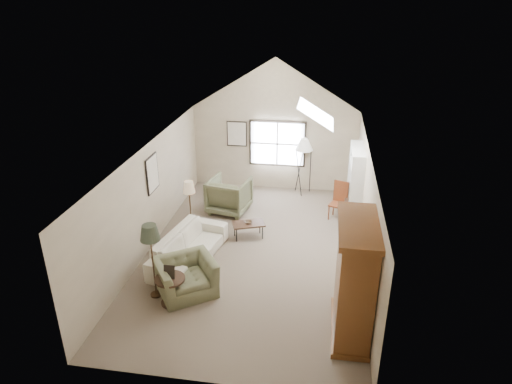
# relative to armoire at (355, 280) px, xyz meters

# --- Properties ---
(room_shell) EXTENTS (5.01, 8.01, 4.00)m
(room_shell) POSITION_rel_armoire_xyz_m (-2.18, 2.40, 2.11)
(room_shell) COLOR #736452
(room_shell) RESTS_ON ground
(window) EXTENTS (1.72, 0.08, 1.42)m
(window) POSITION_rel_armoire_xyz_m (-2.08, 6.36, 0.35)
(window) COLOR black
(window) RESTS_ON room_shell
(skylight) EXTENTS (0.80, 1.20, 0.52)m
(skylight) POSITION_rel_armoire_xyz_m (-0.88, 3.30, 2.12)
(skylight) COLOR white
(skylight) RESTS_ON room_shell
(wall_art) EXTENTS (1.97, 3.71, 0.88)m
(wall_art) POSITION_rel_armoire_xyz_m (-4.06, 4.34, 0.63)
(wall_art) COLOR black
(wall_art) RESTS_ON room_shell
(armoire) EXTENTS (0.60, 1.50, 2.20)m
(armoire) POSITION_rel_armoire_xyz_m (0.00, 0.00, 0.00)
(armoire) COLOR brown
(armoire) RESTS_ON ground
(tv_alcove) EXTENTS (0.32, 1.30, 2.10)m
(tv_alcove) POSITION_rel_armoire_xyz_m (0.16, 4.00, 0.05)
(tv_alcove) COLOR white
(tv_alcove) RESTS_ON ground
(media_console) EXTENTS (0.34, 1.18, 0.60)m
(media_console) POSITION_rel_armoire_xyz_m (0.14, 4.00, -0.80)
(media_console) COLOR #382316
(media_console) RESTS_ON ground
(tv_panel) EXTENTS (0.05, 0.90, 0.55)m
(tv_panel) POSITION_rel_armoire_xyz_m (0.14, 4.00, -0.18)
(tv_panel) COLOR black
(tv_panel) RESTS_ON media_console
(sofa) EXTENTS (1.37, 2.50, 0.69)m
(sofa) POSITION_rel_armoire_xyz_m (-3.58, 1.85, -0.75)
(sofa) COLOR beige
(sofa) RESTS_ON ground
(armchair_near) EXTENTS (1.51, 1.47, 0.74)m
(armchair_near) POSITION_rel_armoire_xyz_m (-3.29, 0.65, -0.73)
(armchair_near) COLOR #6C6F4E
(armchair_near) RESTS_ON ground
(armchair_far) EXTENTS (1.24, 1.26, 0.98)m
(armchair_far) POSITION_rel_armoire_xyz_m (-3.20, 4.48, -0.61)
(armchair_far) COLOR #5D5E42
(armchair_far) RESTS_ON ground
(coffee_table) EXTENTS (0.90, 0.69, 0.41)m
(coffee_table) POSITION_rel_armoire_xyz_m (-2.42, 3.09, -0.90)
(coffee_table) COLOR #3C2918
(coffee_table) RESTS_ON ground
(bowl) EXTENTS (0.25, 0.25, 0.05)m
(bowl) POSITION_rel_armoire_xyz_m (-2.42, 3.09, -0.67)
(bowl) COLOR #342115
(bowl) RESTS_ON coffee_table
(side_table) EXTENTS (0.70, 0.70, 0.59)m
(side_table) POSITION_rel_armoire_xyz_m (-3.48, 0.25, -0.80)
(side_table) COLOR #3A2317
(side_table) RESTS_ON ground
(side_chair) EXTENTS (0.53, 0.53, 1.05)m
(side_chair) POSITION_rel_armoire_xyz_m (-0.21, 4.48, -0.58)
(side_chair) COLOR brown
(side_chair) RESTS_ON ground
(tripod_lamp) EXTENTS (0.59, 0.59, 1.78)m
(tripod_lamp) POSITION_rel_armoire_xyz_m (-1.26, 6.06, -0.21)
(tripod_lamp) COLOR silver
(tripod_lamp) RESTS_ON ground
(dark_lamp) EXTENTS (0.47, 0.47, 1.65)m
(dark_lamp) POSITION_rel_armoire_xyz_m (-3.88, 0.45, -0.27)
(dark_lamp) COLOR #242A1D
(dark_lamp) RESTS_ON ground
(tan_lamp) EXTENTS (0.35, 0.35, 1.48)m
(tan_lamp) POSITION_rel_armoire_xyz_m (-3.88, 3.05, -0.36)
(tan_lamp) COLOR tan
(tan_lamp) RESTS_ON ground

